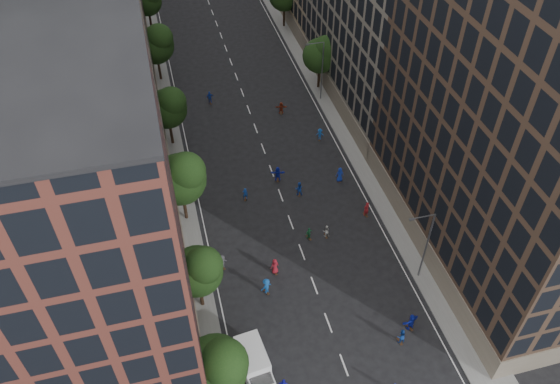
{
  "coord_description": "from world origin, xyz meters",
  "views": [
    {
      "loc": [
        -11.63,
        -17.81,
        44.5
      ],
      "look_at": [
        -0.46,
        25.51,
        2.0
      ],
      "focal_mm": 35.0,
      "sensor_mm": 36.0,
      "label": 1
    }
  ],
  "objects_px": {
    "streetlamp_near": "(425,243)",
    "streetlamp_far": "(321,68)",
    "cargo_van": "(254,364)",
    "skater_2": "(401,336)"
  },
  "relations": [
    {
      "from": "streetlamp_near",
      "to": "streetlamp_far",
      "type": "xyz_separation_m",
      "value": [
        0.0,
        33.0,
        0.0
      ]
    },
    {
      "from": "streetlamp_near",
      "to": "streetlamp_far",
      "type": "distance_m",
      "value": 33.0
    },
    {
      "from": "streetlamp_near",
      "to": "streetlamp_far",
      "type": "relative_size",
      "value": 1.0
    },
    {
      "from": "cargo_van",
      "to": "skater_2",
      "type": "height_order",
      "value": "cargo_van"
    },
    {
      "from": "cargo_van",
      "to": "skater_2",
      "type": "bearing_deg",
      "value": -8.11
    },
    {
      "from": "streetlamp_near",
      "to": "cargo_van",
      "type": "bearing_deg",
      "value": -161.32
    },
    {
      "from": "cargo_van",
      "to": "skater_2",
      "type": "distance_m",
      "value": 13.56
    },
    {
      "from": "streetlamp_far",
      "to": "streetlamp_near",
      "type": "bearing_deg",
      "value": -90.0
    },
    {
      "from": "streetlamp_near",
      "to": "streetlamp_far",
      "type": "bearing_deg",
      "value": 90.0
    },
    {
      "from": "streetlamp_near",
      "to": "cargo_van",
      "type": "relative_size",
      "value": 1.73
    }
  ]
}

